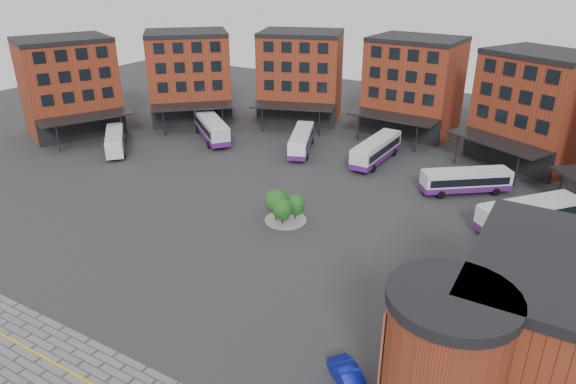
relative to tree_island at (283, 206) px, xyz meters
The scene contains 12 objects.
ground 11.90m from the tree_island, 99.65° to the right, with size 160.00×160.00×0.00m, color #28282B.
yellow_line 25.65m from the tree_island, 89.93° to the right, with size 26.00×0.15×0.02m, color gold.
main_building 28.02m from the tree_island, 104.19° to the left, with size 94.14×42.48×14.60m.
east_building 30.67m from the tree_island, 28.71° to the right, with size 17.40×15.40×10.60m.
tree_island is the anchor object (origin of this frame).
bus_a 32.66m from the tree_island, 167.95° to the left, with size 8.78×8.58×2.83m.
bus_b 29.51m from the tree_island, 142.46° to the left, with size 11.19×9.71×3.41m.
bus_c 21.91m from the tree_island, 114.02° to the left, with size 6.27×10.87×3.02m.
bus_d 21.51m from the tree_island, 85.20° to the left, with size 3.18×11.45×3.20m.
bus_e 22.42m from the tree_island, 49.34° to the left, with size 9.70×8.19×2.92m.
bus_f 24.73m from the tree_island, 26.69° to the left, with size 9.28×10.23×3.17m.
blue_car 23.18m from the tree_island, 48.81° to the right, with size 1.40×4.01×1.32m, color #0B1694.
Camera 1 is at (26.31, -29.24, 24.88)m, focal length 32.00 mm.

